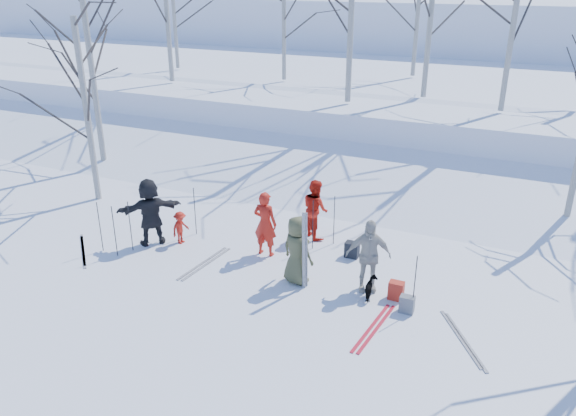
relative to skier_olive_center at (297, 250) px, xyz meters
The scene contains 35 objects.
ground 1.16m from the skier_olive_center, 149.80° to the right, with size 120.00×120.00×0.00m, color white.
snow_ramp 6.65m from the skier_olive_center, 96.23° to the left, with size 70.00×9.50×1.40m, color white.
snow_plateau 16.60m from the skier_olive_center, 92.48° to the left, with size 70.00×18.00×2.20m, color white.
far_hill 37.61m from the skier_olive_center, 91.09° to the left, with size 90.00×30.00×6.00m, color white.
skier_olive_center is the anchor object (origin of this frame).
skier_red_north 1.57m from the skier_olive_center, 143.83° to the left, with size 0.61×0.40×1.68m, color #B41B10.
skier_redor_behind 2.47m from the skier_olive_center, 102.36° to the left, with size 0.78×0.61×1.61m, color red.
skier_red_seated 3.64m from the skier_olive_center, behind, with size 0.57×0.33×0.88m, color #B41B10.
skier_cream_east 1.59m from the skier_olive_center, 12.37° to the left, with size 0.99×0.41×1.70m, color beige.
skier_grey_west 4.25m from the skier_olive_center, behind, with size 1.66×0.53×1.79m, color black.
dog 1.85m from the skier_olive_center, ahead, with size 0.25×0.56×0.47m, color black.
upright_ski_left 0.39m from the skier_olive_center, 41.57° to the right, with size 0.07×0.02×1.90m, color silver.
upright_ski_right 0.37m from the skier_olive_center, 32.03° to the right, with size 0.07×0.02×1.90m, color silver.
ski_pair_a 5.72m from the skier_olive_center, behind, with size 1.50×1.47×0.02m, color silver, non-canonical shape.
ski_pair_b 2.53m from the skier_olive_center, behind, with size 0.37×1.91×0.02m, color silver, non-canonical shape.
ski_pair_c 2.52m from the skier_olive_center, 25.96° to the right, with size 0.39×1.91×0.02m, color red, non-canonical shape.
ski_pair_d 3.97m from the skier_olive_center, 10.42° to the right, with size 1.17×1.72×0.02m, color silver, non-canonical shape.
ski_pole_a 1.73m from the skier_olive_center, 100.32° to the left, with size 0.02×0.02×1.34m, color black.
ski_pole_b 2.72m from the skier_olive_center, ahead, with size 0.02×0.02×1.34m, color black.
ski_pole_c 3.72m from the skier_olive_center, 161.20° to the left, with size 0.02×0.02×1.34m, color black.
ski_pole_d 4.68m from the skier_olive_center, behind, with size 0.02×0.02×1.34m, color black.
ski_pole_e 4.47m from the skier_olive_center, behind, with size 0.02×0.02×1.34m, color black.
ski_pole_f 2.19m from the skier_olive_center, 87.76° to the left, with size 0.02×0.02×1.34m, color black.
ski_pole_g 5.18m from the skier_olive_center, behind, with size 0.02×0.02×1.34m, color black.
backpack_red 2.35m from the skier_olive_center, ahead, with size 0.32×0.22×0.42m, color #B52B1B.
backpack_grey 2.68m from the skier_olive_center, ahead, with size 0.30×0.20×0.38m, color slate.
backpack_dark 1.95m from the skier_olive_center, 65.69° to the left, with size 0.34×0.24×0.40m, color black.
birch_plateau_b 14.41m from the skier_olive_center, 116.14° to the left, with size 4.06×4.06×4.94m, color silver, non-canonical shape.
birch_plateau_c 16.40m from the skier_olive_center, 94.20° to the left, with size 4.47×4.47×5.52m, color silver, non-canonical shape.
birch_plateau_e 10.56m from the skier_olive_center, 102.46° to the left, with size 5.21×5.21×6.58m, color silver, non-canonical shape.
birch_plateau_f 18.50m from the skier_olive_center, 132.91° to the left, with size 4.35×4.35×5.35m, color silver, non-canonical shape.
birch_plateau_g 11.42m from the skier_olive_center, 72.27° to the left, with size 4.74×4.74×5.91m, color silver, non-canonical shape.
birch_plateau_i 12.13m from the skier_olive_center, 88.45° to the left, with size 4.98×4.98×6.26m, color silver, non-canonical shape.
birch_edge_a 8.26m from the skier_olive_center, 164.77° to the left, with size 4.43×4.43×5.47m, color silver, non-canonical shape.
birch_edge_d 11.07m from the skier_olive_center, 154.57° to the left, with size 5.32×5.32×6.74m, color silver, non-canonical shape.
Camera 1 is at (5.22, -9.90, 6.58)m, focal length 35.00 mm.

